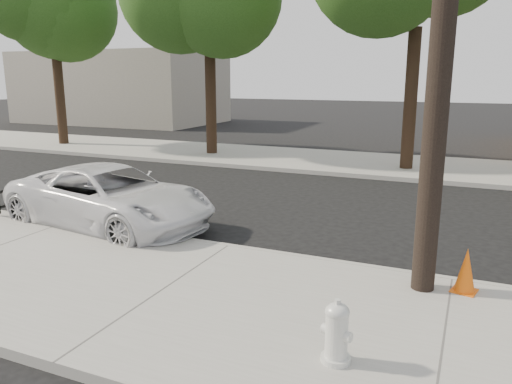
# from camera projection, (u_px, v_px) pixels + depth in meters

# --- Properties ---
(ground) EXTENTS (120.00, 120.00, 0.00)m
(ground) POSITION_uv_depth(u_px,v_px,m) (270.00, 223.00, 11.45)
(ground) COLOR black
(ground) RESTS_ON ground
(near_sidewalk) EXTENTS (90.00, 4.40, 0.15)m
(near_sidewalk) POSITION_uv_depth(u_px,v_px,m) (164.00, 293.00, 7.60)
(near_sidewalk) COLOR gray
(near_sidewalk) RESTS_ON ground
(far_sidewalk) EXTENTS (90.00, 5.00, 0.15)m
(far_sidewalk) POSITION_uv_depth(u_px,v_px,m) (354.00, 163.00, 19.01)
(far_sidewalk) COLOR gray
(far_sidewalk) RESTS_ON ground
(curb_near) EXTENTS (90.00, 0.12, 0.16)m
(curb_near) POSITION_uv_depth(u_px,v_px,m) (229.00, 249.00, 9.56)
(curb_near) COLOR #9E9B93
(curb_near) RESTS_ON ground
(building_far) EXTENTS (14.00, 8.00, 5.00)m
(building_far) POSITION_uv_depth(u_px,v_px,m) (121.00, 88.00, 36.56)
(building_far) COLOR gray
(building_far) RESTS_ON ground
(tree_a) EXTENTS (4.65, 4.50, 9.00)m
(tree_a) POSITION_uv_depth(u_px,v_px,m) (53.00, 3.00, 22.38)
(tree_a) COLOR black
(tree_a) RESTS_ON far_sidewalk
(tree_b) EXTENTS (4.34, 4.20, 8.45)m
(tree_b) POSITION_uv_depth(u_px,v_px,m) (211.00, 2.00, 19.52)
(tree_b) COLOR black
(tree_b) RESTS_ON far_sidewalk
(police_cruiser) EXTENTS (5.21, 2.92, 1.37)m
(police_cruiser) POSITION_uv_depth(u_px,v_px,m) (110.00, 197.00, 11.05)
(police_cruiser) COLOR silver
(police_cruiser) RESTS_ON ground
(fire_hydrant) EXTENTS (0.38, 0.34, 0.70)m
(fire_hydrant) POSITION_uv_depth(u_px,v_px,m) (337.00, 334.00, 5.57)
(fire_hydrant) COLOR silver
(fire_hydrant) RESTS_ON near_sidewalk
(traffic_cone) EXTENTS (0.42, 0.42, 0.67)m
(traffic_cone) POSITION_uv_depth(u_px,v_px,m) (466.00, 271.00, 7.41)
(traffic_cone) COLOR #EF5F0C
(traffic_cone) RESTS_ON near_sidewalk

